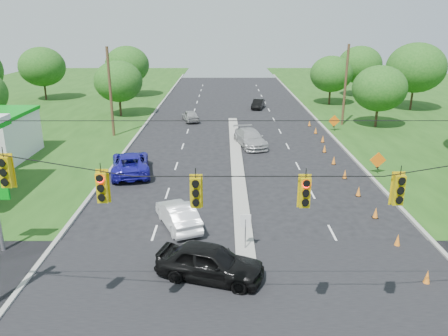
{
  "coord_description": "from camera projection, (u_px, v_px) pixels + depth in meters",
  "views": [
    {
      "loc": [
        -1.12,
        -14.04,
        11.25
      ],
      "look_at": [
        -1.08,
        11.17,
        2.8
      ],
      "focal_mm": 35.0,
      "sensor_mm": 36.0,
      "label": 1
    }
  ],
  "objects": [
    {
      "name": "silver_car_far",
      "position": [
        250.0,
        138.0,
        41.39
      ],
      "size": [
        3.44,
        5.8,
        1.57
      ],
      "primitive_type": "imported",
      "rotation": [
        0.0,
        0.0,
        0.24
      ],
      "color": "#A4A4A5",
      "rests_on": "ground"
    },
    {
      "name": "median_sign",
      "position": [
        245.0,
        225.0,
        22.11
      ],
      "size": [
        0.55,
        0.06,
        2.05
      ],
      "color": "gray",
      "rests_on": "ground"
    },
    {
      "name": "tree_12",
      "position": [
        331.0,
        74.0,
        61.04
      ],
      "size": [
        5.88,
        5.88,
        6.86
      ],
      "color": "black",
      "rests_on": "ground"
    },
    {
      "name": "cone_7",
      "position": [
        323.0,
        139.0,
        42.86
      ],
      "size": [
        0.32,
        0.32,
        0.7
      ],
      "primitive_type": "cone",
      "color": "orange",
      "rests_on": "ground"
    },
    {
      "name": "tree_9",
      "position": [
        380.0,
        88.0,
        47.76
      ],
      "size": [
        5.88,
        5.88,
        6.86
      ],
      "color": "black",
      "rests_on": "ground"
    },
    {
      "name": "signal_span",
      "position": [
        256.0,
        223.0,
        14.36
      ],
      "size": [
        25.6,
        0.32,
        9.0
      ],
      "color": "#422D1C",
      "rests_on": "ground"
    },
    {
      "name": "tree_6",
      "position": [
        127.0,
        65.0,
        67.44
      ],
      "size": [
        6.72,
        6.72,
        7.84
      ],
      "color": "black",
      "rests_on": "ground"
    },
    {
      "name": "silver_car_oncoming",
      "position": [
        190.0,
        116.0,
        51.82
      ],
      "size": [
        2.57,
        4.25,
        1.35
      ],
      "primitive_type": "imported",
      "rotation": [
        0.0,
        0.0,
        3.4
      ],
      "color": "#989898",
      "rests_on": "ground"
    },
    {
      "name": "tree_11",
      "position": [
        360.0,
        65.0,
        67.48
      ],
      "size": [
        6.72,
        6.72,
        7.84
      ],
      "color": "black",
      "rests_on": "ground"
    },
    {
      "name": "tree_5",
      "position": [
        118.0,
        81.0,
        53.42
      ],
      "size": [
        5.88,
        5.88,
        6.86
      ],
      "color": "black",
      "rests_on": "ground"
    },
    {
      "name": "white_sedan",
      "position": [
        178.0,
        215.0,
        25.04
      ],
      "size": [
        3.16,
        4.69,
        1.46
      ],
      "primitive_type": "imported",
      "rotation": [
        0.0,
        0.0,
        3.54
      ],
      "color": "white",
      "rests_on": "ground"
    },
    {
      "name": "curb_right",
      "position": [
        331.0,
        136.0,
        45.34
      ],
      "size": [
        0.25,
        110.0,
        0.16
      ],
      "primitive_type": "cube",
      "color": "gray",
      "rests_on": "ground"
    },
    {
      "name": "curb_left",
      "position": [
        137.0,
        136.0,
        45.32
      ],
      "size": [
        0.25,
        110.0,
        0.16
      ],
      "primitive_type": "cube",
      "color": "gray",
      "rests_on": "ground"
    },
    {
      "name": "ground",
      "position": [
        252.0,
        328.0,
        16.89
      ],
      "size": [
        160.0,
        160.0,
        0.0
      ],
      "primitive_type": "plane",
      "color": "black",
      "rests_on": "ground"
    },
    {
      "name": "cone_4",
      "position": [
        345.0,
        174.0,
        32.91
      ],
      "size": [
        0.32,
        0.32,
        0.7
      ],
      "primitive_type": "cone",
      "color": "orange",
      "rests_on": "ground"
    },
    {
      "name": "blue_pickup",
      "position": [
        130.0,
        163.0,
        33.89
      ],
      "size": [
        3.95,
        6.5,
        1.69
      ],
      "primitive_type": "imported",
      "rotation": [
        0.0,
        0.0,
        3.34
      ],
      "color": "#1B179A",
      "rests_on": "ground"
    },
    {
      "name": "tree_10",
      "position": [
        416.0,
        68.0,
        56.86
      ],
      "size": [
        7.56,
        7.56,
        8.82
      ],
      "color": "black",
      "rests_on": "ground"
    },
    {
      "name": "cone_6",
      "position": [
        325.0,
        149.0,
        39.54
      ],
      "size": [
        0.32,
        0.32,
        0.7
      ],
      "primitive_type": "cone",
      "color": "orange",
      "rests_on": "ground"
    },
    {
      "name": "cone_2",
      "position": [
        376.0,
        213.0,
        26.27
      ],
      "size": [
        0.32,
        0.32,
        0.7
      ],
      "primitive_type": "cone",
      "color": "orange",
      "rests_on": "ground"
    },
    {
      "name": "utility_pole_far_left",
      "position": [
        110.0,
        93.0,
        43.89
      ],
      "size": [
        0.28,
        0.28,
        9.0
      ],
      "primitive_type": "cylinder",
      "color": "#422D1C",
      "rests_on": "ground"
    },
    {
      "name": "utility_pole_far_right",
      "position": [
        345.0,
        86.0,
        48.66
      ],
      "size": [
        0.28,
        0.28,
        9.0
      ],
      "primitive_type": "cylinder",
      "color": "#422D1C",
      "rests_on": "ground"
    },
    {
      "name": "cross_street",
      "position": [
        252.0,
        328.0,
        16.89
      ],
      "size": [
        160.0,
        14.0,
        0.02
      ],
      "primitive_type": "cube",
      "color": "black",
      "rests_on": "ground"
    },
    {
      "name": "black_sedan",
      "position": [
        210.0,
        262.0,
        19.91
      ],
      "size": [
        5.34,
        3.37,
        1.69
      ],
      "primitive_type": "imported",
      "rotation": [
        0.0,
        0.0,
        1.27
      ],
      "color": "black",
      "rests_on": "ground"
    },
    {
      "name": "median",
      "position": [
        237.0,
        162.0,
        36.8
      ],
      "size": [
        1.0,
        34.0,
        0.18
      ],
      "primitive_type": "cube",
      "color": "gray",
      "rests_on": "ground"
    },
    {
      "name": "tree_4",
      "position": [
        42.0,
        67.0,
        64.58
      ],
      "size": [
        6.72,
        6.72,
        7.84
      ],
      "color": "black",
      "rests_on": "ground"
    },
    {
      "name": "dark_car_receding",
      "position": [
        258.0,
        104.0,
        59.49
      ],
      "size": [
        2.2,
        4.04,
        1.26
      ],
      "primitive_type": "imported",
      "rotation": [
        0.0,
        0.0,
        -0.24
      ],
      "color": "black",
      "rests_on": "ground"
    },
    {
      "name": "work_sign_2",
      "position": [
        334.0,
        121.0,
        46.89
      ],
      "size": [
        1.27,
        0.58,
        1.37
      ],
      "color": "black",
      "rests_on": "ground"
    },
    {
      "name": "cone_5",
      "position": [
        334.0,
        160.0,
        36.22
      ],
      "size": [
        0.32,
        0.32,
        0.7
      ],
      "primitive_type": "cone",
      "color": "orange",
      "rests_on": "ground"
    },
    {
      "name": "cone_1",
      "position": [
        398.0,
        240.0,
        22.95
      ],
      "size": [
        0.32,
        0.32,
        0.7
      ],
      "primitive_type": "cone",
      "color": "orange",
      "rests_on": "ground"
    },
    {
      "name": "cone_9",
      "position": [
        309.0,
        123.0,
        49.5
      ],
      "size": [
        0.32,
        0.32,
        0.7
      ],
      "primitive_type": "cone",
      "color": "orange",
      "rests_on": "ground"
    },
    {
      "name": "cone_8",
      "position": [
        316.0,
        130.0,
        46.18
      ],
      "size": [
        0.32,
        0.32,
        0.7
      ],
      "primitive_type": "cone",
      "color": "orange",
      "rests_on": "ground"
    },
    {
      "name": "cone_0",
      "position": [
        427.0,
        277.0,
        19.63
      ],
      "size": [
        0.32,
        0.32,
        0.7
      ],
      "primitive_type": "cone",
      "color": "orange",
      "rests_on": "ground"
    },
    {
      "name": "cone_3",
      "position": [
        359.0,
        191.0,
        29.59
      ],
      "size": [
        0.32,
        0.32,
        0.7
      ],
      "primitive_type": "cone",
      "color": "orange",
      "rests_on": "ground"
    },
    {
      "name": "work_sign_1",
      "position": [
        378.0,
        161.0,
        33.62
      ],
      "size": [
        1.27,
        0.58,
        1.37
      ],
      "color": "black",
      "rests_on": "ground"
    }
  ]
}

